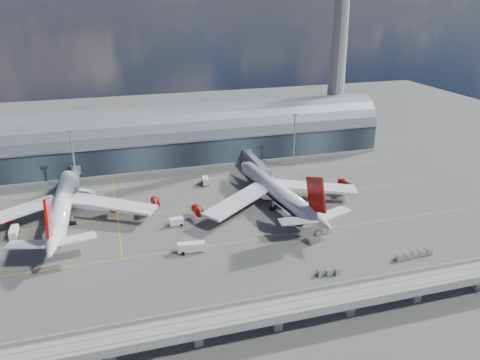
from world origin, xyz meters
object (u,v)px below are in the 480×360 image
object	(u,v)px
control_tower	(339,48)
service_truck_5	(87,194)
floodlight_mast_right	(294,138)
service_truck_3	(294,219)
service_truck_1	(176,222)
cargo_train_2	(324,232)
service_truck_4	(206,181)
cargo_train_1	(414,254)
airliner_right	(278,192)
airliner_left	(61,207)
floodlight_mast_left	(73,158)
service_truck_0	(14,233)
service_truck_2	(191,247)
cargo_train_0	(329,272)

from	to	relation	value
control_tower	service_truck_5	distance (m)	145.70
floodlight_mast_right	service_truck_3	bearing A→B (deg)	-112.22
service_truck_1	cargo_train_2	size ratio (longest dim) A/B	0.74
service_truck_3	cargo_train_2	bearing A→B (deg)	-13.29
service_truck_1	control_tower	bearing A→B (deg)	-57.14
service_truck_4	cargo_train_1	distance (m)	93.11
service_truck_5	airliner_right	bearing A→B (deg)	-73.85
control_tower	airliner_left	size ratio (longest dim) A/B	1.40
floodlight_mast_left	airliner_right	bearing A→B (deg)	-29.02
airliner_right	service_truck_0	size ratio (longest dim) A/B	9.66
control_tower	airliner_left	xyz separation A→B (m)	(-138.95, -61.91, -45.22)
service_truck_1	floodlight_mast_right	bearing A→B (deg)	-58.10
service_truck_5	cargo_train_1	bearing A→B (deg)	-89.27
service_truck_5	floodlight_mast_left	bearing A→B (deg)	57.91
service_truck_2	service_truck_5	bearing A→B (deg)	37.29
floodlight_mast_left	service_truck_4	size ratio (longest dim) A/B	4.54
service_truck_1	cargo_train_1	world-z (taller)	service_truck_1
floodlight_mast_right	airliner_right	size ratio (longest dim) A/B	0.36
airliner_left	airliner_right	size ratio (longest dim) A/B	1.03
service_truck_1	floodlight_mast_left	bearing A→B (deg)	32.64
floodlight_mast_left	floodlight_mast_right	size ratio (longest dim) A/B	1.00
airliner_left	service_truck_3	bearing A→B (deg)	-14.56
airliner_left	service_truck_0	world-z (taller)	airliner_left
service_truck_1	service_truck_4	xyz separation A→B (m)	(18.62, 35.26, 0.16)
floodlight_mast_right	cargo_train_1	distance (m)	91.34
service_truck_2	service_truck_5	world-z (taller)	service_truck_2
floodlight_mast_right	cargo_train_1	bearing A→B (deg)	-87.62
airliner_left	airliner_right	world-z (taller)	airliner_right
service_truck_3	airliner_right	bearing A→B (deg)	134.41
control_tower	service_truck_5	bearing A→B (deg)	-163.02
service_truck_2	airliner_left	bearing A→B (deg)	57.52
service_truck_3	service_truck_5	xyz separation A→B (m)	(-72.24, 45.90, -0.04)
cargo_train_1	floodlight_mast_left	bearing A→B (deg)	53.57
service_truck_2	service_truck_5	xyz separation A→B (m)	(-32.57, 55.04, -0.04)
service_truck_1	airliner_right	bearing A→B (deg)	-87.17
airliner_right	service_truck_0	distance (m)	95.72
service_truck_3	service_truck_1	bearing A→B (deg)	-151.70
service_truck_4	control_tower	bearing A→B (deg)	32.22
service_truck_0	service_truck_4	distance (m)	78.51
service_truck_1	service_truck_5	world-z (taller)	service_truck_5
floodlight_mast_right	service_truck_4	bearing A→B (deg)	-165.64
floodlight_mast_left	airliner_right	distance (m)	87.21
service_truck_3	control_tower	bearing A→B (deg)	98.61
control_tower	cargo_train_2	distance (m)	120.43
floodlight_mast_right	cargo_train_0	xyz separation A→B (m)	(-26.70, -91.85, -12.75)
service_truck_0	service_truck_3	world-z (taller)	service_truck_3
floodlight_mast_left	service_truck_5	xyz separation A→B (m)	(4.12, -11.97, -12.00)
floodlight_mast_right	service_truck_0	distance (m)	126.64
service_truck_1	cargo_train_2	xyz separation A→B (m)	(48.07, -20.99, -0.64)
floodlight_mast_right	service_truck_1	size ratio (longest dim) A/B	5.12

